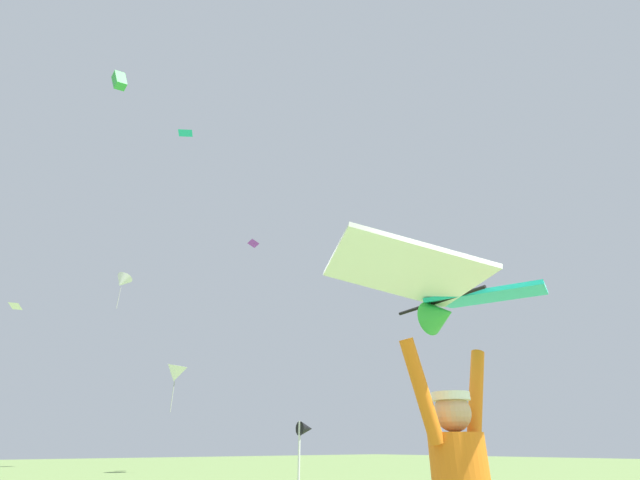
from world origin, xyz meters
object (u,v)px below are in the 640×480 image
(distant_kite_teal_mid_right, at_px, (185,132))
(distant_kite_white_overhead_distant, at_px, (176,374))
(distant_kite_white_low_left, at_px, (16,306))
(held_stunt_kite, at_px, (448,291))
(distant_kite_purple_low_right, at_px, (253,243))
(distant_kite_white_high_right, at_px, (122,282))
(marker_flag, at_px, (305,435))
(distant_kite_green_high_left, at_px, (119,81))

(distant_kite_teal_mid_right, height_order, distant_kite_white_overhead_distant, distant_kite_teal_mid_right)
(distant_kite_white_low_left, bearing_deg, held_stunt_kite, -87.55)
(held_stunt_kite, height_order, distant_kite_purple_low_right, distant_kite_purple_low_right)
(distant_kite_white_high_right, bearing_deg, distant_kite_purple_low_right, -66.92)
(distant_kite_teal_mid_right, height_order, distant_kite_white_low_left, distant_kite_teal_mid_right)
(distant_kite_teal_mid_right, distance_m, marker_flag, 20.18)
(held_stunt_kite, height_order, distant_kite_white_low_left, distant_kite_white_low_left)
(distant_kite_green_high_left, bearing_deg, marker_flag, -81.23)
(distant_kite_teal_mid_right, distance_m, distant_kite_white_overhead_distant, 13.82)
(distant_kite_teal_mid_right, xyz_separation_m, distant_kite_white_high_right, (1.67, 14.59, -4.25))
(held_stunt_kite, distance_m, distant_kite_teal_mid_right, 23.39)
(distant_kite_green_high_left, relative_size, marker_flag, 0.70)
(held_stunt_kite, distance_m, distant_kite_white_overhead_distant, 24.93)
(distant_kite_purple_low_right, xyz_separation_m, distant_kite_white_high_right, (-4.88, 11.45, -0.52))
(marker_flag, bearing_deg, held_stunt_kite, -116.90)
(distant_kite_teal_mid_right, height_order, distant_kite_purple_low_right, distant_kite_teal_mid_right)
(distant_kite_white_overhead_distant, bearing_deg, distant_kite_green_high_left, -158.16)
(held_stunt_kite, relative_size, distant_kite_white_low_left, 2.97)
(distant_kite_green_high_left, xyz_separation_m, distant_kite_purple_low_right, (9.99, 0.05, -7.89))
(held_stunt_kite, bearing_deg, distant_kite_green_high_left, 89.79)
(held_stunt_kite, distance_m, distant_kite_white_low_left, 28.31)
(distant_kite_white_high_right, height_order, distant_kite_white_low_left, distant_kite_white_high_right)
(distant_kite_white_overhead_distant, distance_m, distant_kite_white_low_left, 9.80)
(distant_kite_purple_low_right, relative_size, marker_flag, 0.48)
(distant_kite_teal_mid_right, bearing_deg, distant_kite_purple_low_right, 25.68)
(distant_kite_white_overhead_distant, xyz_separation_m, distant_kite_white_low_left, (-8.34, 3.87, 3.39))
(held_stunt_kite, xyz_separation_m, distant_kite_green_high_left, (0.08, 20.88, 18.94))
(distant_kite_green_high_left, bearing_deg, held_stunt_kite, -90.21)
(held_stunt_kite, xyz_separation_m, distant_kite_white_low_left, (-1.18, 27.59, 6.23))
(marker_flag, bearing_deg, distant_kite_green_high_left, 98.77)
(held_stunt_kite, bearing_deg, marker_flag, 63.10)
(distant_kite_green_high_left, height_order, distant_kite_purple_low_right, distant_kite_green_high_left)
(distant_kite_teal_mid_right, distance_m, distant_kite_white_high_right, 15.29)
(held_stunt_kite, distance_m, distant_kite_white_high_right, 34.43)
(distant_kite_teal_mid_right, distance_m, distant_kite_purple_low_right, 8.16)
(marker_flag, bearing_deg, distant_kite_purple_low_right, 64.67)
(held_stunt_kite, xyz_separation_m, distant_kite_teal_mid_right, (3.53, 17.78, 14.78))
(distant_kite_green_high_left, distance_m, distant_kite_purple_low_right, 12.73)
(distant_kite_white_high_right, bearing_deg, held_stunt_kite, -99.11)
(distant_kite_teal_mid_right, bearing_deg, marker_flag, -94.46)
(distant_kite_white_overhead_distant, height_order, distant_kite_white_low_left, distant_kite_white_low_left)
(distant_kite_green_high_left, bearing_deg, distant_kite_white_overhead_distant, 21.84)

